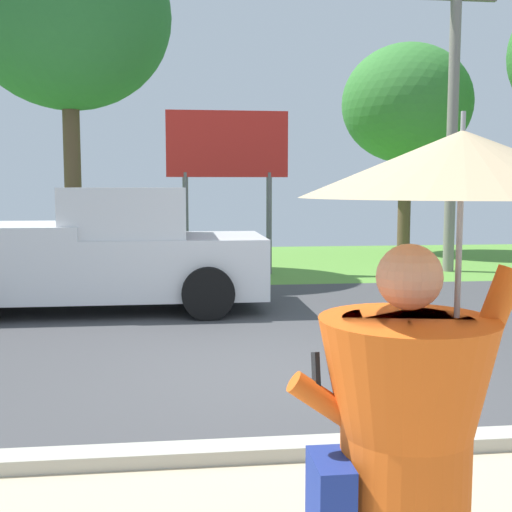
# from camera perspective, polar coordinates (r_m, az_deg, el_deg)

# --- Properties ---
(ground_plane) EXTENTS (40.00, 22.00, 0.20)m
(ground_plane) POSITION_cam_1_polar(r_m,az_deg,el_deg) (9.55, -0.68, -5.64)
(ground_plane) COLOR #424244
(monk_pedestrian) EXTENTS (1.11, 1.07, 2.13)m
(monk_pedestrian) POSITION_cam_1_polar(r_m,az_deg,el_deg) (2.32, 14.07, -13.04)
(monk_pedestrian) COLOR #E55B19
(monk_pedestrian) RESTS_ON ground_plane
(pickup_truck) EXTENTS (5.20, 2.28, 1.88)m
(pickup_truck) POSITION_cam_1_polar(r_m,az_deg,el_deg) (10.32, -13.81, 0.23)
(pickup_truck) COLOR silver
(pickup_truck) RESTS_ON ground_plane
(utility_pole) EXTENTS (1.80, 0.24, 6.57)m
(utility_pole) POSITION_cam_1_polar(r_m,az_deg,el_deg) (15.27, 16.87, 11.71)
(utility_pole) COLOR gray
(utility_pole) RESTS_ON ground_plane
(roadside_billboard) EXTENTS (2.60, 0.12, 3.50)m
(roadside_billboard) POSITION_cam_1_polar(r_m,az_deg,el_deg) (14.02, -2.52, 8.76)
(roadside_billboard) COLOR slate
(roadside_billboard) RESTS_ON ground_plane
(tree_left_far) EXTENTS (3.61, 3.61, 5.85)m
(tree_left_far) POSITION_cam_1_polar(r_m,az_deg,el_deg) (19.09, 13.07, 12.82)
(tree_left_far) COLOR brown
(tree_left_far) RESTS_ON ground_plane
(tree_center_back) EXTENTS (4.32, 4.32, 7.44)m
(tree_center_back) POSITION_cam_1_polar(r_m,az_deg,el_deg) (15.04, -16.16, 19.55)
(tree_center_back) COLOR brown
(tree_center_back) RESTS_ON ground_plane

